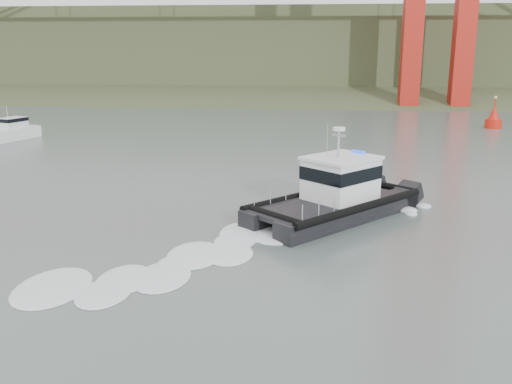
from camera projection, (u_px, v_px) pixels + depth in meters
ground at (244, 303)px, 22.59m from camera, size 400.00×400.00×0.00m
headlands at (303, 57)px, 141.78m from camera, size 500.00×105.36×27.12m
patrol_boat at (336, 194)px, 33.72m from camera, size 10.79×11.20×5.54m
motorboat at (10, 131)px, 61.57m from camera, size 4.51×7.17×3.74m
nav_buoy at (494, 119)px, 70.36m from camera, size 2.01×2.01×4.18m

